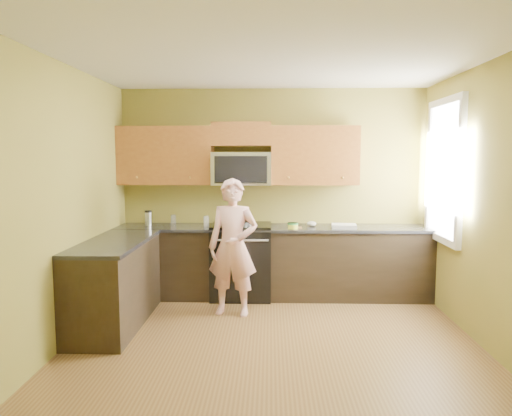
{
  "coord_description": "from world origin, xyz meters",
  "views": [
    {
      "loc": [
        -0.03,
        -4.39,
        1.81
      ],
      "look_at": [
        -0.2,
        1.3,
        1.2
      ],
      "focal_mm": 33.63,
      "sensor_mm": 36.0,
      "label": 1
    }
  ],
  "objects_px": {
    "frying_pan": "(239,226)",
    "butter_tub": "(293,229)",
    "travel_mug": "(148,225)",
    "stove": "(241,261)",
    "microwave": "(242,185)",
    "woman": "(233,247)"
  },
  "relations": [
    {
      "from": "microwave",
      "to": "woman",
      "type": "xyz_separation_m",
      "value": [
        -0.05,
        -0.81,
        -0.67
      ]
    },
    {
      "from": "stove",
      "to": "frying_pan",
      "type": "xyz_separation_m",
      "value": [
        -0.01,
        -0.17,
        0.47
      ]
    },
    {
      "from": "frying_pan",
      "to": "microwave",
      "type": "bearing_deg",
      "value": 75.81
    },
    {
      "from": "frying_pan",
      "to": "butter_tub",
      "type": "xyz_separation_m",
      "value": [
        0.67,
        0.01,
        -0.03
      ]
    },
    {
      "from": "microwave",
      "to": "woman",
      "type": "relative_size",
      "value": 0.48
    },
    {
      "from": "woman",
      "to": "microwave",
      "type": "bearing_deg",
      "value": 95.72
    },
    {
      "from": "microwave",
      "to": "frying_pan",
      "type": "height_order",
      "value": "microwave"
    },
    {
      "from": "woman",
      "to": "frying_pan",
      "type": "bearing_deg",
      "value": 95.03
    },
    {
      "from": "microwave",
      "to": "frying_pan",
      "type": "relative_size",
      "value": 1.59
    },
    {
      "from": "stove",
      "to": "butter_tub",
      "type": "height_order",
      "value": "butter_tub"
    },
    {
      "from": "microwave",
      "to": "woman",
      "type": "distance_m",
      "value": 1.05
    },
    {
      "from": "woman",
      "to": "travel_mug",
      "type": "bearing_deg",
      "value": 156.47
    },
    {
      "from": "travel_mug",
      "to": "stove",
      "type": "bearing_deg",
      "value": -3.26
    },
    {
      "from": "stove",
      "to": "woman",
      "type": "height_order",
      "value": "woman"
    },
    {
      "from": "microwave",
      "to": "woman",
      "type": "bearing_deg",
      "value": -93.82
    },
    {
      "from": "stove",
      "to": "frying_pan",
      "type": "bearing_deg",
      "value": -94.52
    },
    {
      "from": "butter_tub",
      "to": "travel_mug",
      "type": "height_order",
      "value": "travel_mug"
    },
    {
      "from": "frying_pan",
      "to": "travel_mug",
      "type": "height_order",
      "value": "travel_mug"
    },
    {
      "from": "woman",
      "to": "butter_tub",
      "type": "distance_m",
      "value": 0.89
    },
    {
      "from": "stove",
      "to": "frying_pan",
      "type": "distance_m",
      "value": 0.51
    },
    {
      "from": "microwave",
      "to": "woman",
      "type": "height_order",
      "value": "microwave"
    },
    {
      "from": "frying_pan",
      "to": "stove",
      "type": "bearing_deg",
      "value": 73.91
    }
  ]
}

